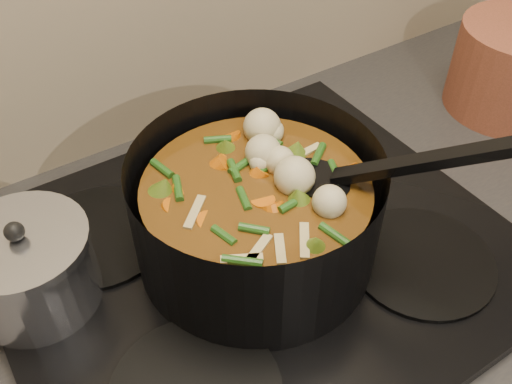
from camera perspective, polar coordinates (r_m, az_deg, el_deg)
stovetop at (r=0.74m, az=0.10°, el=-6.19°), size 0.62×0.54×0.03m
stockpot at (r=0.68m, az=0.06°, el=-2.08°), size 0.38×0.38×0.22m
saucepan at (r=0.69m, az=-21.67°, el=-7.11°), size 0.15×0.15×0.12m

